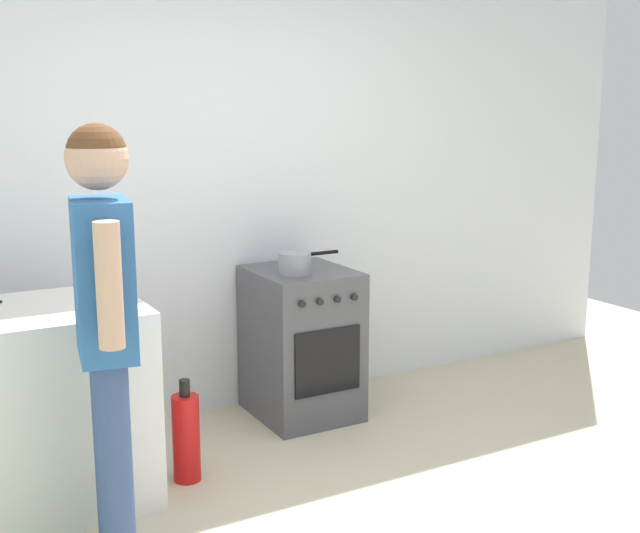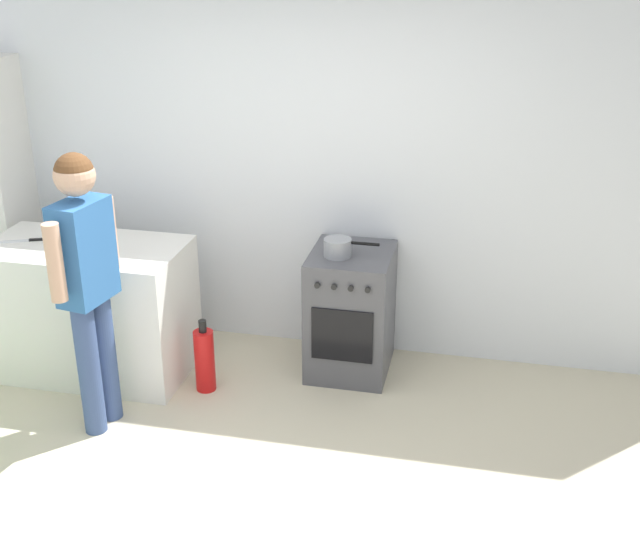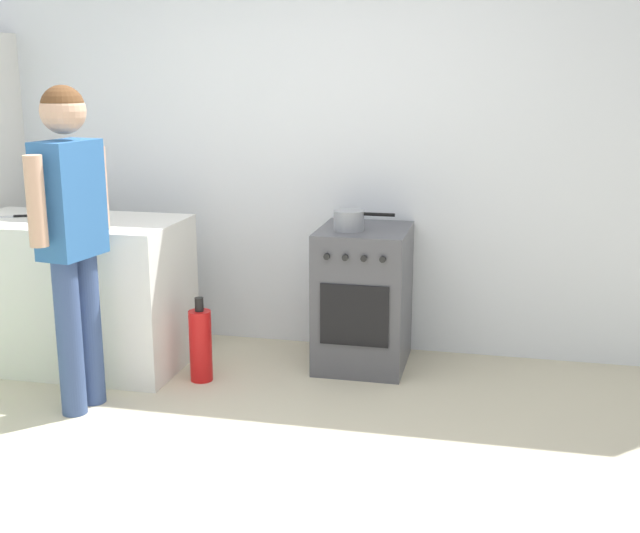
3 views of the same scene
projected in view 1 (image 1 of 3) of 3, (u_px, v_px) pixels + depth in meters
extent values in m
cube|color=silver|center=(216.00, 187.00, 4.54)|extent=(6.00, 0.10, 2.60)
cube|color=#4C4C51|center=(301.00, 343.00, 4.57)|extent=(0.53, 0.60, 0.85)
cube|color=black|center=(328.00, 362.00, 4.31)|extent=(0.40, 0.01, 0.36)
cylinder|color=black|center=(292.00, 277.00, 4.32)|extent=(0.17, 0.17, 0.01)
cylinder|color=black|center=(330.00, 272.00, 4.44)|extent=(0.17, 0.17, 0.01)
cylinder|color=black|center=(272.00, 269.00, 4.53)|extent=(0.17, 0.17, 0.01)
cylinder|color=black|center=(309.00, 265.00, 4.64)|extent=(0.17, 0.17, 0.01)
cylinder|color=black|center=(302.00, 304.00, 4.16)|extent=(0.04, 0.02, 0.04)
cylinder|color=black|center=(320.00, 302.00, 4.21)|extent=(0.04, 0.02, 0.04)
cylinder|color=black|center=(337.00, 299.00, 4.26)|extent=(0.04, 0.02, 0.04)
cylinder|color=black|center=(354.00, 297.00, 4.31)|extent=(0.04, 0.02, 0.04)
cylinder|color=gray|center=(295.00, 263.00, 4.37)|extent=(0.18, 0.18, 0.12)
cylinder|color=black|center=(323.00, 253.00, 4.45)|extent=(0.18, 0.02, 0.02)
cylinder|color=#384C7A|center=(115.00, 468.00, 3.01)|extent=(0.13, 0.13, 0.83)
cylinder|color=#384C7A|center=(111.00, 451.00, 3.15)|extent=(0.13, 0.13, 0.83)
cube|color=#2D609E|center=(103.00, 279.00, 2.94)|extent=(0.25, 0.37, 0.59)
cylinder|color=tan|center=(109.00, 286.00, 2.71)|extent=(0.09, 0.09, 0.44)
cylinder|color=tan|center=(98.00, 260.00, 3.16)|extent=(0.09, 0.09, 0.44)
sphere|color=tan|center=(97.00, 159.00, 2.85)|extent=(0.23, 0.23, 0.23)
sphere|color=brown|center=(96.00, 153.00, 2.85)|extent=(0.21, 0.21, 0.21)
cylinder|color=red|center=(186.00, 438.00, 3.78)|extent=(0.13, 0.13, 0.42)
cylinder|color=black|center=(185.00, 388.00, 3.73)|extent=(0.05, 0.05, 0.08)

